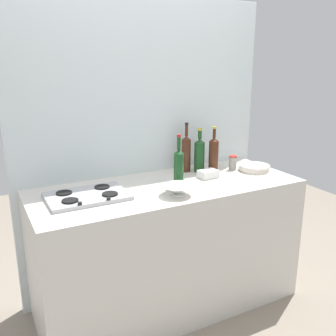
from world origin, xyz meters
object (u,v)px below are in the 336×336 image
(stovetop_hob, at_px, (87,196))
(wine_bottle_mid_right, at_px, (179,167))
(plate_stack, at_px, (254,168))
(wine_bottle_rightmost, at_px, (186,153))
(butter_dish, at_px, (208,174))
(wine_bottle_mid_left, at_px, (214,154))
(condiment_jar_front, at_px, (233,162))
(wine_bottle_leftmost, at_px, (199,155))
(mixing_bowl, at_px, (177,190))

(stovetop_hob, xyz_separation_m, wine_bottle_mid_right, (0.60, -0.05, 0.12))
(plate_stack, xyz_separation_m, wine_bottle_mid_right, (-0.67, -0.04, 0.11))
(wine_bottle_rightmost, height_order, butter_dish, wine_bottle_rightmost)
(wine_bottle_mid_left, xyz_separation_m, condiment_jar_front, (0.17, -0.01, -0.08))
(stovetop_hob, distance_m, wine_bottle_rightmost, 0.85)
(wine_bottle_leftmost, relative_size, wine_bottle_mid_left, 0.95)
(mixing_bowl, bearing_deg, wine_bottle_leftmost, 43.67)
(wine_bottle_leftmost, height_order, wine_bottle_rightmost, wine_bottle_rightmost)
(wine_bottle_leftmost, bearing_deg, stovetop_hob, -169.63)
(butter_dish, bearing_deg, mixing_bowl, -149.72)
(plate_stack, relative_size, wine_bottle_mid_left, 0.68)
(plate_stack, distance_m, wine_bottle_mid_left, 0.33)
(stovetop_hob, relative_size, wine_bottle_rightmost, 1.31)
(wine_bottle_leftmost, xyz_separation_m, condiment_jar_front, (0.25, -0.07, -0.07))
(stovetop_hob, bearing_deg, butter_dish, 0.25)
(stovetop_hob, xyz_separation_m, wine_bottle_rightmost, (0.81, 0.21, 0.13))
(wine_bottle_rightmost, bearing_deg, stovetop_hob, -165.33)
(plate_stack, xyz_separation_m, butter_dish, (-0.40, 0.01, 0.01))
(stovetop_hob, xyz_separation_m, plate_stack, (1.28, -0.01, 0.01))
(plate_stack, distance_m, wine_bottle_rightmost, 0.53)
(stovetop_hob, relative_size, wine_bottle_mid_left, 1.40)
(stovetop_hob, bearing_deg, wine_bottle_rightmost, 14.67)
(stovetop_hob, relative_size, wine_bottle_mid_right, 1.39)
(wine_bottle_leftmost, xyz_separation_m, mixing_bowl, (-0.39, -0.38, -0.09))
(wine_bottle_mid_left, xyz_separation_m, butter_dish, (-0.11, -0.10, -0.11))
(wine_bottle_leftmost, distance_m, mixing_bowl, 0.55)
(plate_stack, height_order, condiment_jar_front, condiment_jar_front)
(plate_stack, height_order, mixing_bowl, mixing_bowl)
(wine_bottle_leftmost, height_order, wine_bottle_mid_left, wine_bottle_mid_left)
(plate_stack, relative_size, butter_dish, 1.74)
(butter_dish, bearing_deg, wine_bottle_mid_left, 42.66)
(plate_stack, xyz_separation_m, wine_bottle_mid_left, (-0.29, 0.11, 0.11))
(wine_bottle_mid_left, bearing_deg, wine_bottle_mid_right, -157.37)
(wine_bottle_leftmost, xyz_separation_m, wine_bottle_mid_left, (0.09, -0.06, 0.01))
(wine_bottle_mid_right, bearing_deg, wine_bottle_mid_left, 22.63)
(mixing_bowl, relative_size, butter_dish, 1.52)
(stovetop_hob, bearing_deg, wine_bottle_mid_left, 6.14)
(wine_bottle_mid_left, bearing_deg, wine_bottle_leftmost, 145.56)
(plate_stack, bearing_deg, wine_bottle_mid_right, -176.22)
(plate_stack, distance_m, wine_bottle_mid_right, 0.68)
(butter_dish, distance_m, condiment_jar_front, 0.29)
(stovetop_hob, height_order, wine_bottle_mid_right, wine_bottle_mid_right)
(plate_stack, distance_m, condiment_jar_front, 0.16)
(wine_bottle_mid_right, bearing_deg, wine_bottle_leftmost, 36.29)
(wine_bottle_leftmost, bearing_deg, butter_dish, -98.96)
(wine_bottle_mid_right, xyz_separation_m, butter_dish, (0.27, 0.06, -0.10))
(wine_bottle_mid_left, relative_size, wine_bottle_mid_right, 0.99)
(mixing_bowl, height_order, butter_dish, mixing_bowl)
(wine_bottle_mid_left, height_order, condiment_jar_front, wine_bottle_mid_left)
(stovetop_hob, distance_m, mixing_bowl, 0.55)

